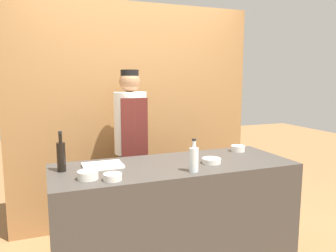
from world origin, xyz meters
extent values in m
cube|color=olive|center=(0.00, 1.19, 1.20)|extent=(2.67, 0.18, 2.40)
cube|color=#3D3833|center=(0.00, 0.00, 0.48)|extent=(1.89, 0.72, 0.95)
cylinder|color=silver|center=(0.71, 0.20, 0.98)|extent=(0.13, 0.13, 0.05)
cylinder|color=#703384|center=(0.71, 0.20, 1.00)|extent=(0.10, 0.10, 0.02)
cylinder|color=silver|center=(0.28, -0.09, 0.97)|extent=(0.15, 0.15, 0.04)
cylinder|color=brown|center=(0.28, -0.09, 0.99)|extent=(0.12, 0.12, 0.01)
cylinder|color=silver|center=(-0.54, -0.24, 0.97)|extent=(0.12, 0.12, 0.05)
cylinder|color=silver|center=(-0.54, -0.24, 0.99)|extent=(0.10, 0.10, 0.01)
cylinder|color=silver|center=(-0.69, -0.15, 0.98)|extent=(0.14, 0.14, 0.06)
cylinder|color=yellow|center=(-0.69, -0.15, 1.00)|extent=(0.11, 0.11, 0.02)
cube|color=white|center=(-0.54, 0.12, 0.96)|extent=(0.30, 0.21, 0.02)
cylinder|color=black|center=(-0.84, 0.10, 1.06)|extent=(0.06, 0.06, 0.21)
cylinder|color=black|center=(-0.84, 0.10, 1.20)|extent=(0.02, 0.02, 0.06)
cylinder|color=black|center=(-0.84, 0.10, 1.24)|extent=(0.03, 0.03, 0.02)
cylinder|color=silver|center=(0.05, -0.25, 1.04)|extent=(0.07, 0.07, 0.17)
cylinder|color=silver|center=(0.05, -0.25, 1.15)|extent=(0.03, 0.03, 0.05)
cylinder|color=black|center=(0.05, -0.25, 1.18)|extent=(0.03, 0.03, 0.01)
cylinder|color=#28282D|center=(-0.15, 0.79, 0.44)|extent=(0.23, 0.23, 0.88)
cylinder|color=white|center=(-0.15, 0.79, 1.18)|extent=(0.32, 0.32, 0.60)
cube|color=#561E19|center=(-0.15, 0.64, 1.16)|extent=(0.26, 0.02, 0.55)
sphere|color=#9E704C|center=(-0.15, 0.79, 1.58)|extent=(0.20, 0.20, 0.20)
cylinder|color=black|center=(-0.15, 0.79, 1.66)|extent=(0.17, 0.17, 0.07)
camera|label=1|loc=(-0.94, -2.31, 1.62)|focal=35.00mm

